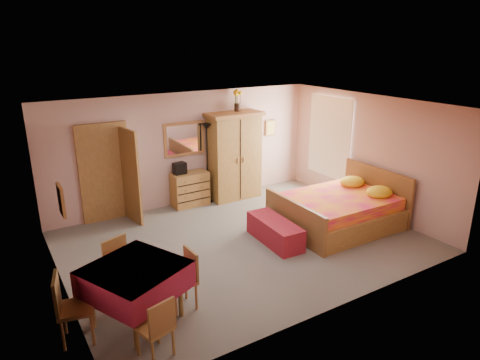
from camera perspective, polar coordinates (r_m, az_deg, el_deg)
floor at (r=8.32m, az=0.50°, el=-8.21°), size 6.50×6.50×0.00m
ceiling at (r=7.53m, az=0.56°, el=9.78°), size 6.50×6.50×0.00m
wall_back at (r=9.95m, az=-7.17°, el=4.13°), size 6.50×0.10×2.60m
wall_front at (r=6.00m, az=13.39°, el=-5.98°), size 6.50×0.10×2.60m
wall_left at (r=6.79m, az=-23.46°, el=-4.15°), size 0.10×5.00×2.60m
wall_right at (r=9.88m, az=16.73°, el=3.38°), size 0.10×5.00×2.60m
doorway at (r=9.41m, az=-17.58°, el=0.81°), size 1.06×0.12×2.15m
window at (r=10.63m, az=11.88°, el=5.62°), size 0.08×1.40×1.95m
picture_left at (r=6.09m, az=-22.76°, el=-2.52°), size 0.04×0.32×0.42m
picture_back at (r=11.02m, az=4.08°, el=6.95°), size 0.30×0.04×0.40m
chest_of_drawers at (r=9.99m, az=-6.67°, el=-1.22°), size 0.84×0.43×0.79m
wall_mirror at (r=9.85m, az=-7.45°, el=5.47°), size 0.99×0.08×0.78m
stereo at (r=9.79m, az=-8.05°, el=1.55°), size 0.29×0.22×0.26m
floor_lamp at (r=10.02m, az=-4.36°, el=2.20°), size 0.27×0.27×1.89m
wardrobe at (r=10.25m, az=-0.80°, el=3.22°), size 1.34×0.69×2.09m
sunflower_vase at (r=10.15m, az=-0.38°, el=10.57°), size 0.20×0.20×0.51m
bed at (r=8.99m, az=12.89°, el=-2.83°), size 2.38×1.89×1.09m
bench at (r=8.25m, az=4.66°, el=-6.83°), size 0.56×1.35×0.44m
dining_table at (r=6.17m, az=-13.64°, el=-14.56°), size 1.53×1.53×0.84m
chair_south at (r=5.55m, az=-11.33°, el=-18.62°), size 0.46×0.46×0.83m
chair_north at (r=6.69m, az=-15.18°, el=-11.50°), size 0.54×0.54×0.92m
chair_west at (r=6.03m, az=-21.05°, el=-15.58°), size 0.52×0.52×0.96m
chair_east at (r=6.32m, az=-7.96°, el=-13.16°), size 0.41×0.41×0.88m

